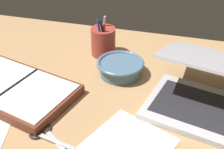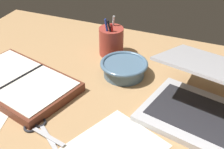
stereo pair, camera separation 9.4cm
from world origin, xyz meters
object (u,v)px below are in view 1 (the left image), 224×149
(scissors, at_px, (45,134))
(bowl, at_px, (121,67))
(pen_cup, at_px, (103,41))
(laptop, at_px, (212,94))
(planner, at_px, (15,90))

(scissors, bearing_deg, bowl, 94.47)
(pen_cup, height_order, scissors, pen_cup)
(laptop, xyz_separation_m, bowl, (-0.30, 0.11, -0.02))
(laptop, bearing_deg, planner, -158.33)
(laptop, relative_size, bowl, 2.52)
(bowl, height_order, pen_cup, pen_cup)
(pen_cup, bearing_deg, laptop, -29.84)
(laptop, xyz_separation_m, scissors, (-0.42, -0.23, -0.05))
(laptop, distance_m, bowl, 0.32)
(pen_cup, bearing_deg, scissors, -93.35)
(bowl, distance_m, planner, 0.35)
(scissors, bearing_deg, planner, 164.24)
(laptop, relative_size, pen_cup, 2.72)
(laptop, distance_m, pen_cup, 0.45)
(bowl, xyz_separation_m, planner, (-0.29, -0.19, -0.01))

